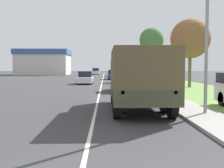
% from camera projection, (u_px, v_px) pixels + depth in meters
% --- Properties ---
extents(ground_plane, '(180.00, 180.00, 0.00)m').
position_uv_depth(ground_plane, '(103.00, 80.00, 43.57)').
color(ground_plane, '#38383A').
extents(lane_centre_stripe, '(0.12, 120.00, 0.00)m').
position_uv_depth(lane_centre_stripe, '(103.00, 80.00, 43.57)').
color(lane_centre_stripe, silver).
rests_on(lane_centre_stripe, ground).
extents(sidewalk_right, '(1.80, 120.00, 0.12)m').
position_uv_depth(sidewalk_right, '(131.00, 80.00, 43.66)').
color(sidewalk_right, '#9E9B93').
rests_on(sidewalk_right, ground).
extents(grass_strip_right, '(7.00, 120.00, 0.02)m').
position_uv_depth(grass_strip_right, '(160.00, 80.00, 43.77)').
color(grass_strip_right, '#6B9347').
rests_on(grass_strip_right, ground).
extents(military_truck, '(2.54, 7.02, 2.86)m').
position_uv_depth(military_truck, '(139.00, 77.00, 13.34)').
color(military_truck, '#545B3D').
rests_on(military_truck, ground).
extents(car_nearest_ahead, '(1.84, 4.35, 1.66)m').
position_uv_depth(car_nearest_ahead, '(122.00, 83.00, 23.94)').
color(car_nearest_ahead, maroon).
rests_on(car_nearest_ahead, ground).
extents(car_second_ahead, '(1.77, 4.58, 1.53)m').
position_uv_depth(car_second_ahead, '(85.00, 78.00, 34.28)').
color(car_second_ahead, silver).
rests_on(car_second_ahead, ground).
extents(car_third_ahead, '(1.80, 4.79, 1.55)m').
position_uv_depth(car_third_ahead, '(113.00, 75.00, 46.60)').
color(car_third_ahead, navy).
rests_on(car_third_ahead, ground).
extents(car_fourth_ahead, '(1.83, 4.27, 1.46)m').
position_uv_depth(car_fourth_ahead, '(113.00, 74.00, 57.87)').
color(car_fourth_ahead, silver).
rests_on(car_fourth_ahead, ground).
extents(car_farthest_ahead, '(1.85, 4.66, 1.73)m').
position_uv_depth(car_farthest_ahead, '(96.00, 72.00, 73.75)').
color(car_farthest_ahead, silver).
rests_on(car_farthest_ahead, ground).
extents(tree_mid_right, '(3.99, 3.99, 6.89)m').
position_uv_depth(tree_mid_right, '(190.00, 39.00, 28.20)').
color(tree_mid_right, brown).
rests_on(tree_mid_right, grass_strip_right).
extents(tree_far_right, '(3.51, 3.51, 7.68)m').
position_uv_depth(tree_far_right, '(152.00, 40.00, 40.49)').
color(tree_far_right, '#4C3D2D').
rests_on(tree_far_right, grass_strip_right).
extents(building_distant, '(13.26, 10.61, 6.40)m').
position_uv_depth(building_distant, '(44.00, 62.00, 72.43)').
color(building_distant, beige).
rests_on(building_distant, ground).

